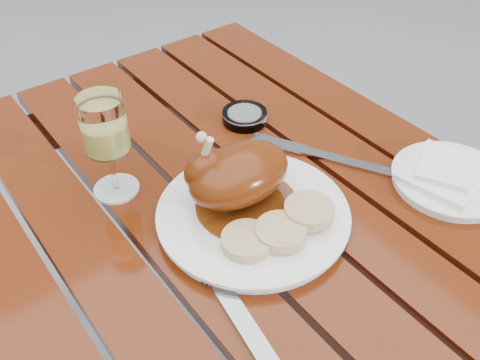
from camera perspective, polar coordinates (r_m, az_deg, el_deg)
name	(u,v)px	position (r m, az deg, el deg)	size (l,w,h in m)	color
table	(254,354)	(1.12, 1.56, -18.08)	(0.80, 1.20, 0.75)	#61250B
dinner_plate	(253,215)	(0.82, 1.40, -3.81)	(0.30, 0.30, 0.02)	white
roast_duck	(235,175)	(0.81, -0.52, 0.52)	(0.17, 0.16, 0.12)	#532409
bread_dumplings	(279,228)	(0.78, 4.22, -5.08)	(0.18, 0.09, 0.02)	tan
wine_glass	(108,147)	(0.85, -13.87, 3.41)	(0.07, 0.07, 0.18)	#E5DF68
side_plate	(451,180)	(0.95, 21.58, 0.01)	(0.20, 0.20, 0.02)	white
napkin	(444,173)	(0.94, 20.95, 0.70)	(0.13, 0.12, 0.01)	white
ashtray	(245,116)	(1.03, 0.49, 6.79)	(0.09, 0.09, 0.02)	#B2B7BC
fork	(239,315)	(0.71, -0.14, -14.20)	(0.02, 0.20, 0.01)	gray
knife	(330,157)	(0.95, 9.58, 2.39)	(0.02, 0.22, 0.01)	gray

